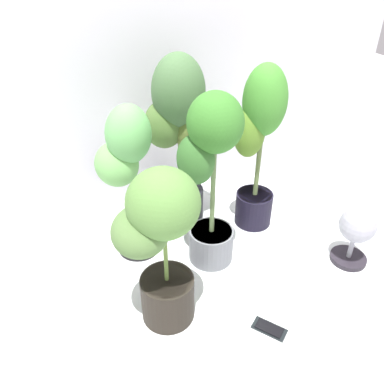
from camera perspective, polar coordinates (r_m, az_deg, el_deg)
The scene contains 9 objects.
ground_plane at distance 1.97m, azimuth 4.88°, elevation -12.32°, with size 8.00×8.00×0.00m, color silver.
mylar_back_wall at distance 2.19m, azimuth -5.34°, elevation 22.66°, with size 3.20×0.01×2.00m, color silver.
potted_plant_back_center at distance 2.06m, azimuth -1.76°, elevation 9.04°, with size 0.43×0.38×0.95m.
potted_plant_front_left at distance 1.51m, azimuth -4.77°, elevation -6.77°, with size 0.41×0.35×0.73m.
potted_plant_back_left at distance 1.87m, azimuth -9.28°, elevation 2.53°, with size 0.35×0.31×0.80m.
potted_plant_back_right at distance 2.04m, azimuth 9.63°, elevation 7.78°, with size 0.32×0.30×0.91m.
potted_plant_center at distance 1.75m, azimuth 2.70°, elevation 3.23°, with size 0.31×0.27×0.88m.
cell_phone at distance 1.79m, azimuth 11.19°, elevation -18.89°, with size 0.14×0.16×0.01m.
floor_fan at distance 2.08m, azimuth 22.80°, elevation -5.05°, with size 0.23×0.23×0.32m.
Camera 1 is at (-0.71, -1.18, 1.40)m, focal length 36.67 mm.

